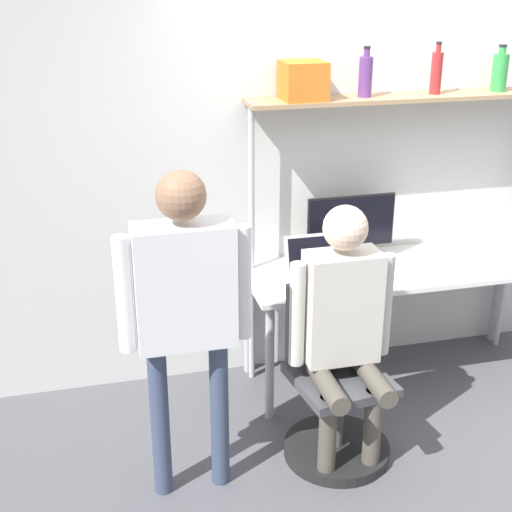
{
  "coord_description": "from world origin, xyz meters",
  "views": [
    {
      "loc": [
        -1.78,
        -3.25,
        2.4
      ],
      "look_at": [
        -1.0,
        -0.13,
        1.1
      ],
      "focal_mm": 50.0,
      "sensor_mm": 36.0,
      "label": 1
    }
  ],
  "objects_px": {
    "person_seated": "(344,318)",
    "storage_box": "(303,81)",
    "bottle_red": "(436,72)",
    "laptop": "(316,267)",
    "office_chair": "(335,404)",
    "bottle_purple": "(366,76)",
    "person_standing": "(185,298)",
    "monitor": "(351,226)",
    "cell_phone": "(363,274)",
    "bottle_green": "(500,72)"
  },
  "relations": [
    {
      "from": "monitor",
      "to": "laptop",
      "type": "bearing_deg",
      "value": -144.94
    },
    {
      "from": "cell_phone",
      "to": "bottle_green",
      "type": "height_order",
      "value": "bottle_green"
    },
    {
      "from": "person_seated",
      "to": "bottle_red",
      "type": "distance_m",
      "value": 1.59
    },
    {
      "from": "office_chair",
      "to": "person_seated",
      "type": "bearing_deg",
      "value": -83.54
    },
    {
      "from": "bottle_purple",
      "to": "bottle_red",
      "type": "bearing_deg",
      "value": -0.0
    },
    {
      "from": "office_chair",
      "to": "person_standing",
      "type": "height_order",
      "value": "person_standing"
    },
    {
      "from": "bottle_red",
      "to": "storage_box",
      "type": "height_order",
      "value": "bottle_red"
    },
    {
      "from": "laptop",
      "to": "bottle_red",
      "type": "distance_m",
      "value": 1.31
    },
    {
      "from": "cell_phone",
      "to": "bottle_green",
      "type": "xyz_separation_m",
      "value": [
        0.89,
        0.26,
        1.09
      ]
    },
    {
      "from": "office_chair",
      "to": "bottle_green",
      "type": "distance_m",
      "value": 2.15
    },
    {
      "from": "laptop",
      "to": "bottle_red",
      "type": "xyz_separation_m",
      "value": [
        0.76,
        0.23,
        1.04
      ]
    },
    {
      "from": "person_seated",
      "to": "bottle_green",
      "type": "bearing_deg",
      "value": 34.94
    },
    {
      "from": "person_standing",
      "to": "bottle_green",
      "type": "bearing_deg",
      "value": 24.36
    },
    {
      "from": "bottle_red",
      "to": "storage_box",
      "type": "xyz_separation_m",
      "value": [
        -0.8,
        0.0,
        -0.02
      ]
    },
    {
      "from": "monitor",
      "to": "person_standing",
      "type": "distance_m",
      "value": 1.44
    },
    {
      "from": "storage_box",
      "to": "bottle_green",
      "type": "bearing_deg",
      "value": 0.0
    },
    {
      "from": "office_chair",
      "to": "person_seated",
      "type": "xyz_separation_m",
      "value": [
        0.01,
        -0.05,
        0.53
      ]
    },
    {
      "from": "storage_box",
      "to": "office_chair",
      "type": "bearing_deg",
      "value": -93.13
    },
    {
      "from": "cell_phone",
      "to": "person_seated",
      "type": "height_order",
      "value": "person_seated"
    },
    {
      "from": "monitor",
      "to": "storage_box",
      "type": "bearing_deg",
      "value": 173.72
    },
    {
      "from": "office_chair",
      "to": "bottle_green",
      "type": "height_order",
      "value": "bottle_green"
    },
    {
      "from": "person_standing",
      "to": "bottle_red",
      "type": "distance_m",
      "value": 2.03
    },
    {
      "from": "person_seated",
      "to": "storage_box",
      "type": "relative_size",
      "value": 5.91
    },
    {
      "from": "monitor",
      "to": "laptop",
      "type": "distance_m",
      "value": 0.37
    },
    {
      "from": "office_chair",
      "to": "bottle_purple",
      "type": "distance_m",
      "value": 1.81
    },
    {
      "from": "cell_phone",
      "to": "person_seated",
      "type": "xyz_separation_m",
      "value": [
        -0.35,
        -0.61,
        0.06
      ]
    },
    {
      "from": "bottle_green",
      "to": "bottle_purple",
      "type": "height_order",
      "value": "bottle_purple"
    },
    {
      "from": "cell_phone",
      "to": "person_standing",
      "type": "distance_m",
      "value": 1.34
    },
    {
      "from": "laptop",
      "to": "cell_phone",
      "type": "height_order",
      "value": "laptop"
    },
    {
      "from": "office_chair",
      "to": "bottle_green",
      "type": "xyz_separation_m",
      "value": [
        1.25,
        0.82,
        1.55
      ]
    },
    {
      "from": "bottle_green",
      "to": "storage_box",
      "type": "relative_size",
      "value": 1.14
    },
    {
      "from": "monitor",
      "to": "bottle_purple",
      "type": "xyz_separation_m",
      "value": [
        0.05,
        0.03,
        0.87
      ]
    },
    {
      "from": "bottle_purple",
      "to": "monitor",
      "type": "bearing_deg",
      "value": -147.13
    },
    {
      "from": "laptop",
      "to": "bottle_purple",
      "type": "xyz_separation_m",
      "value": [
        0.33,
        0.23,
        1.03
      ]
    },
    {
      "from": "laptop",
      "to": "office_chair",
      "type": "height_order",
      "value": "laptop"
    },
    {
      "from": "person_seated",
      "to": "bottle_red",
      "type": "height_order",
      "value": "bottle_red"
    },
    {
      "from": "person_standing",
      "to": "bottle_purple",
      "type": "bearing_deg",
      "value": 37.72
    },
    {
      "from": "office_chair",
      "to": "storage_box",
      "type": "xyz_separation_m",
      "value": [
        0.04,
        0.82,
        1.54
      ]
    },
    {
      "from": "bottle_green",
      "to": "storage_box",
      "type": "distance_m",
      "value": 1.2
    },
    {
      "from": "office_chair",
      "to": "person_standing",
      "type": "xyz_separation_m",
      "value": [
        -0.78,
        -0.1,
        0.75
      ]
    },
    {
      "from": "laptop",
      "to": "cell_phone",
      "type": "bearing_deg",
      "value": -6.08
    },
    {
      "from": "bottle_green",
      "to": "cell_phone",
      "type": "bearing_deg",
      "value": -163.9
    },
    {
      "from": "person_standing",
      "to": "bottle_purple",
      "type": "distance_m",
      "value": 1.7
    },
    {
      "from": "laptop",
      "to": "person_standing",
      "type": "height_order",
      "value": "person_standing"
    },
    {
      "from": "bottle_purple",
      "to": "storage_box",
      "type": "height_order",
      "value": "bottle_purple"
    },
    {
      "from": "bottle_green",
      "to": "bottle_purple",
      "type": "relative_size",
      "value": 0.96
    },
    {
      "from": "cell_phone",
      "to": "bottle_purple",
      "type": "distance_m",
      "value": 1.12
    },
    {
      "from": "bottle_purple",
      "to": "office_chair",
      "type": "bearing_deg",
      "value": -116.55
    },
    {
      "from": "person_seated",
      "to": "bottle_purple",
      "type": "bearing_deg",
      "value": 65.06
    },
    {
      "from": "monitor",
      "to": "bottle_green",
      "type": "xyz_separation_m",
      "value": [
        0.89,
        0.03,
        0.87
      ]
    }
  ]
}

